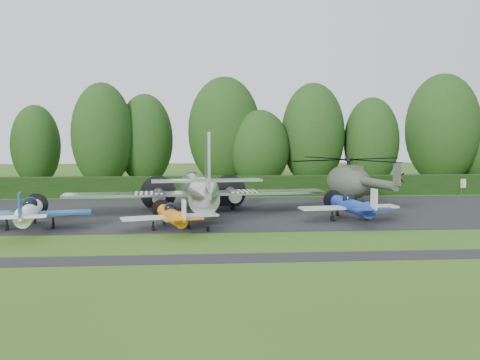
{
  "coord_description": "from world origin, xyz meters",
  "views": [
    {
      "loc": [
        2.6,
        -32.52,
        6.35
      ],
      "look_at": [
        5.99,
        10.92,
        2.5
      ],
      "focal_mm": 40.0,
      "sensor_mm": 36.0,
      "label": 1
    }
  ],
  "objects": [
    {
      "name": "helicopter",
      "position": [
        16.23,
        15.0,
        2.18
      ],
      "size": [
        12.6,
        14.75,
        4.06
      ],
      "rotation": [
        0.0,
        0.0,
        -0.2
      ],
      "color": "#374031",
      "rests_on": "ground"
    },
    {
      "name": "light_plane_orange",
      "position": [
        0.86,
        2.03,
        1.02
      ],
      "size": [
        6.37,
        6.7,
        2.45
      ],
      "rotation": [
        0.0,
        0.0,
        -0.28
      ],
      "color": "#CD710C",
      "rests_on": "ground"
    },
    {
      "name": "light_plane_blue",
      "position": [
        13.49,
        4.54,
        1.16
      ],
      "size": [
        7.25,
        7.62,
        2.78
      ],
      "rotation": [
        0.0,
        0.0,
        -0.12
      ],
      "color": "navy",
      "rests_on": "ground"
    },
    {
      "name": "tree_9",
      "position": [
        9.73,
        29.73,
        4.52
      ],
      "size": [
        7.08,
        7.08,
        9.05
      ],
      "color": "black",
      "rests_on": "ground"
    },
    {
      "name": "ground",
      "position": [
        0.0,
        0.0,
        0.0
      ],
      "size": [
        160.0,
        160.0,
        0.0
      ],
      "primitive_type": "plane",
      "color": "#2E5919",
      "rests_on": "ground"
    },
    {
      "name": "sign_board",
      "position": [
        30.8,
        20.5,
        1.1
      ],
      "size": [
        2.9,
        0.11,
        1.63
      ],
      "rotation": [
        0.0,
        0.0,
        -0.34
      ],
      "color": "#3F3326",
      "rests_on": "ground"
    },
    {
      "name": "apron",
      "position": [
        0.0,
        10.0,
        0.0
      ],
      "size": [
        70.0,
        18.0,
        0.01
      ],
      "primitive_type": "cube",
      "color": "black",
      "rests_on": "ground"
    },
    {
      "name": "tree_3",
      "position": [
        16.25,
        30.65,
        6.14
      ],
      "size": [
        7.56,
        7.56,
        12.3
      ],
      "color": "black",
      "rests_on": "ground"
    },
    {
      "name": "light_plane_white",
      "position": [
        -8.36,
        2.72,
        1.23
      ],
      "size": [
        7.7,
        8.1,
        2.96
      ],
      "rotation": [
        0.0,
        0.0,
        -0.17
      ],
      "color": "white",
      "rests_on": "ground"
    },
    {
      "name": "tree_0",
      "position": [
        5.78,
        32.18,
        6.54
      ],
      "size": [
        8.8,
        8.8,
        13.09
      ],
      "color": "black",
      "rests_on": "ground"
    },
    {
      "name": "transport_plane",
      "position": [
        2.51,
        8.96,
        1.85
      ],
      "size": [
        20.74,
        15.91,
        6.65
      ],
      "rotation": [
        0.0,
        0.0,
        -0.08
      ],
      "color": "silver",
      "rests_on": "ground"
    },
    {
      "name": "tree_10",
      "position": [
        -16.82,
        33.17,
        4.84
      ],
      "size": [
        5.76,
        5.76,
        9.7
      ],
      "color": "black",
      "rests_on": "ground"
    },
    {
      "name": "tree_2",
      "position": [
        -3.84,
        33.33,
        5.52
      ],
      "size": [
        6.7,
        6.7,
        11.07
      ],
      "color": "black",
      "rests_on": "ground"
    },
    {
      "name": "tree_8",
      "position": [
        33.04,
        32.32,
        6.85
      ],
      "size": [
        9.11,
        9.11,
        13.71
      ],
      "color": "black",
      "rests_on": "ground"
    },
    {
      "name": "tree_1",
      "position": [
        -8.58,
        31.16,
        6.1
      ],
      "size": [
        7.18,
        7.18,
        12.22
      ],
      "color": "black",
      "rests_on": "ground"
    },
    {
      "name": "hedgerow",
      "position": [
        0.0,
        21.0,
        0.0
      ],
      "size": [
        90.0,
        1.6,
        2.0
      ],
      "primitive_type": "cube",
      "color": "black",
      "rests_on": "ground"
    },
    {
      "name": "tree_6",
      "position": [
        23.36,
        30.36,
        5.29
      ],
      "size": [
        6.58,
        6.58,
        10.61
      ],
      "color": "black",
      "rests_on": "ground"
    },
    {
      "name": "taxiway_verge",
      "position": [
        0.0,
        -6.0,
        0.0
      ],
      "size": [
        70.0,
        2.0,
        0.0
      ],
      "primitive_type": "cube",
      "color": "black",
      "rests_on": "ground"
    }
  ]
}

